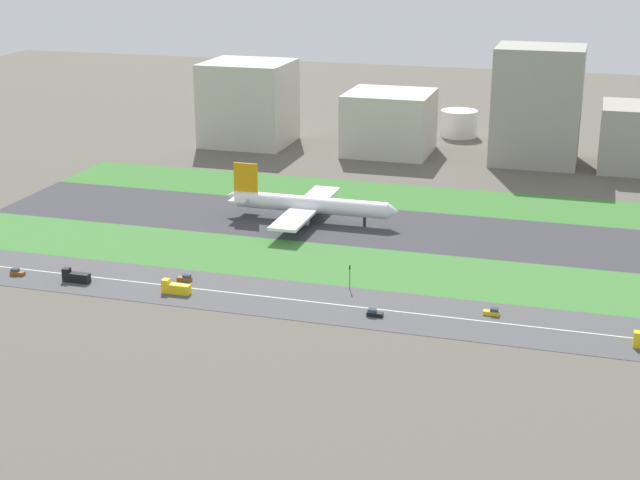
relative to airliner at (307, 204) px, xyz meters
The scene contains 20 objects.
ground_plane 25.70m from the airliner, ahead, with size 800.00×800.00×0.00m, color #5B564C.
runway 25.69m from the airliner, ahead, with size 280.00×46.00×0.10m, color #38383D.
grass_median_north 48.38m from the airliner, 58.69° to the left, with size 280.00×36.00×0.10m, color #3D7A33.
grass_median_south 48.38m from the airliner, 58.69° to the right, with size 280.00×36.00×0.10m, color #427F38.
highway 77.39m from the airliner, 71.14° to the right, with size 280.00×28.00×0.10m, color #4C4C4F.
highway_centerline 77.38m from the airliner, 71.14° to the right, with size 266.00×0.50×0.01m, color silver.
airliner is the anchor object (origin of this frame).
car_1 100.72m from the airliner, 42.54° to the right, with size 4.40×1.80×2.00m.
car_0 70.35m from the airliner, 104.22° to the right, with size 4.40×1.80×2.00m.
truck_1 91.83m from the airliner, 121.74° to the right, with size 8.40×2.50×4.00m.
car_3 89.39m from the airliner, 60.94° to the right, with size 4.40×1.80×2.00m.
car_2 103.92m from the airliner, 131.28° to the right, with size 4.40×1.80×2.00m.
truck_2 79.71m from the airliner, 101.42° to the right, with size 8.40×2.50×4.00m.
traffic_light 67.88m from the airliner, 62.18° to the right, with size 0.36×0.50×7.20m.
terminal_building 131.96m from the airliner, 119.72° to the left, with size 40.16×37.47×39.66m, color beige.
hangar_building 114.37m from the airliner, 87.67° to the left, with size 38.93×37.27×28.45m, color beige.
office_tower 135.88m from the airliner, 57.97° to the left, with size 37.75×32.82×51.62m, color #9E998E.
fuel_tank_west 159.00m from the airliner, 90.30° to the left, with size 18.58×18.58×12.93m, color silver.
fuel_tank_centre 161.95m from the airliner, 79.04° to the left, with size 18.56×18.56×13.18m, color silver.
fuel_tank_east 168.40m from the airliner, 70.77° to the left, with size 18.98×18.98×12.68m, color silver.
Camera 1 is at (71.29, -308.35, 101.18)m, focal length 52.69 mm.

